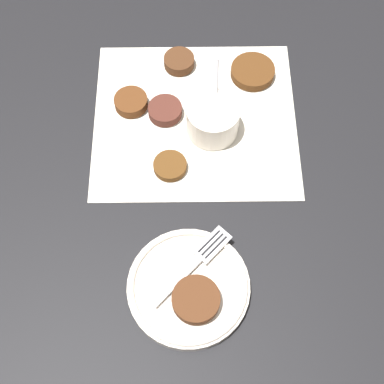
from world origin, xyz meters
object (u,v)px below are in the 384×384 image
(sauce_bowl, at_px, (215,120))
(fritter_on_plate, at_px, (196,300))
(serving_plate, at_px, (189,287))
(fork, at_px, (198,259))

(sauce_bowl, height_order, fritter_on_plate, sauce_bowl)
(fritter_on_plate, bearing_deg, serving_plate, -71.28)
(sauce_bowl, height_order, serving_plate, sauce_bowl)
(fork, bearing_deg, sauce_bowl, -102.15)
(fork, bearing_deg, fritter_on_plate, 80.89)
(sauce_bowl, relative_size, fork, 0.87)
(sauce_bowl, relative_size, fritter_on_plate, 1.63)
(sauce_bowl, xyz_separation_m, serving_plate, (0.07, 0.28, -0.02))
(fritter_on_plate, bearing_deg, fork, -99.11)
(serving_plate, height_order, fritter_on_plate, fritter_on_plate)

